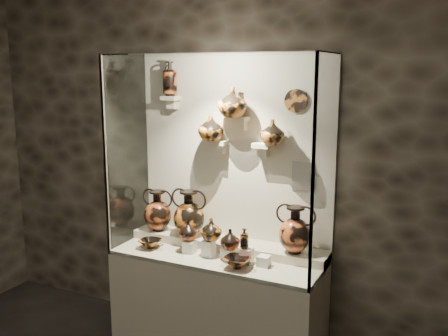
{
  "coord_description": "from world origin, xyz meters",
  "views": [
    {
      "loc": [
        1.69,
        -1.19,
        2.28
      ],
      "look_at": [
        0.05,
        2.2,
        1.54
      ],
      "focal_mm": 40.0,
      "sensor_mm": 36.0,
      "label": 1
    }
  ],
  "objects_px": {
    "kylix_left": "(151,243)",
    "ovoid_vase_c": "(273,132)",
    "amphora_left": "(158,210)",
    "amphora_right": "(295,230)",
    "kylix_right": "(237,261)",
    "amphora_mid": "(189,213)",
    "lekythos_tall": "(170,76)",
    "jug_a": "(188,230)",
    "lekythos_small": "(244,237)",
    "ovoid_vase_a": "(211,127)",
    "jug_c": "(230,239)",
    "ovoid_vase_b": "(233,102)",
    "jug_b": "(211,229)"
  },
  "relations": [
    {
      "from": "kylix_left",
      "to": "ovoid_vase_c",
      "type": "distance_m",
      "value": 1.36
    },
    {
      "from": "lekythos_tall",
      "to": "kylix_left",
      "type": "bearing_deg",
      "value": -91.62
    },
    {
      "from": "amphora_right",
      "to": "lekythos_small",
      "type": "relative_size",
      "value": 2.09
    },
    {
      "from": "amphora_right",
      "to": "lekythos_small",
      "type": "bearing_deg",
      "value": -159.15
    },
    {
      "from": "lekythos_small",
      "to": "ovoid_vase_c",
      "type": "distance_m",
      "value": 0.83
    },
    {
      "from": "kylix_left",
      "to": "lekythos_tall",
      "type": "distance_m",
      "value": 1.39
    },
    {
      "from": "amphora_mid",
      "to": "jug_a",
      "type": "height_order",
      "value": "amphora_mid"
    },
    {
      "from": "amphora_mid",
      "to": "amphora_right",
      "type": "bearing_deg",
      "value": 14.44
    },
    {
      "from": "ovoid_vase_c",
      "to": "kylix_right",
      "type": "bearing_deg",
      "value": -132.84
    },
    {
      "from": "jug_a",
      "to": "kylix_right",
      "type": "bearing_deg",
      "value": -17.41
    },
    {
      "from": "amphora_right",
      "to": "kylix_right",
      "type": "bearing_deg",
      "value": -148.16
    },
    {
      "from": "kylix_left",
      "to": "lekythos_tall",
      "type": "height_order",
      "value": "lekythos_tall"
    },
    {
      "from": "kylix_left",
      "to": "ovoid_vase_b",
      "type": "relative_size",
      "value": 0.97
    },
    {
      "from": "jug_a",
      "to": "jug_c",
      "type": "relative_size",
      "value": 1.0
    },
    {
      "from": "amphora_left",
      "to": "amphora_mid",
      "type": "height_order",
      "value": "amphora_mid"
    },
    {
      "from": "jug_b",
      "to": "kylix_left",
      "type": "bearing_deg",
      "value": -159.75
    },
    {
      "from": "lekythos_small",
      "to": "ovoid_vase_a",
      "type": "xyz_separation_m",
      "value": [
        -0.41,
        0.25,
        0.79
      ]
    },
    {
      "from": "amphora_right",
      "to": "ovoid_vase_a",
      "type": "height_order",
      "value": "ovoid_vase_a"
    },
    {
      "from": "lekythos_small",
      "to": "amphora_right",
      "type": "bearing_deg",
      "value": 9.7
    },
    {
      "from": "amphora_right",
      "to": "jug_c",
      "type": "relative_size",
      "value": 2.29
    },
    {
      "from": "amphora_right",
      "to": "jug_a",
      "type": "xyz_separation_m",
      "value": [
        -0.84,
        -0.18,
        -0.07
      ]
    },
    {
      "from": "amphora_left",
      "to": "jug_a",
      "type": "bearing_deg",
      "value": -20.34
    },
    {
      "from": "amphora_left",
      "to": "lekythos_small",
      "type": "bearing_deg",
      "value": -9.4
    },
    {
      "from": "kylix_left",
      "to": "lekythos_tall",
      "type": "bearing_deg",
      "value": 74.77
    },
    {
      "from": "kylix_left",
      "to": "ovoid_vase_b",
      "type": "height_order",
      "value": "ovoid_vase_b"
    },
    {
      "from": "kylix_right",
      "to": "amphora_mid",
      "type": "bearing_deg",
      "value": 159.74
    },
    {
      "from": "kylix_left",
      "to": "lekythos_tall",
      "type": "xyz_separation_m",
      "value": [
        0.02,
        0.33,
        1.35
      ]
    },
    {
      "from": "jug_a",
      "to": "amphora_right",
      "type": "bearing_deg",
      "value": 10.18
    },
    {
      "from": "jug_a",
      "to": "ovoid_vase_c",
      "type": "distance_m",
      "value": 1.04
    },
    {
      "from": "amphora_mid",
      "to": "kylix_left",
      "type": "distance_m",
      "value": 0.4
    },
    {
      "from": "ovoid_vase_a",
      "to": "ovoid_vase_c",
      "type": "bearing_deg",
      "value": -21.72
    },
    {
      "from": "amphora_left",
      "to": "jug_b",
      "type": "height_order",
      "value": "amphora_left"
    },
    {
      "from": "kylix_right",
      "to": "lekythos_tall",
      "type": "xyz_separation_m",
      "value": [
        -0.8,
        0.4,
        1.35
      ]
    },
    {
      "from": "amphora_left",
      "to": "ovoid_vase_b",
      "type": "xyz_separation_m",
      "value": [
        0.7,
        0.03,
        0.96
      ]
    },
    {
      "from": "amphora_left",
      "to": "amphora_mid",
      "type": "bearing_deg",
      "value": 0.9
    },
    {
      "from": "amphora_mid",
      "to": "lekythos_small",
      "type": "distance_m",
      "value": 0.63
    },
    {
      "from": "amphora_left",
      "to": "amphora_right",
      "type": "distance_m",
      "value": 1.25
    },
    {
      "from": "amphora_mid",
      "to": "ovoid_vase_a",
      "type": "relative_size",
      "value": 1.82
    },
    {
      "from": "amphora_right",
      "to": "lekythos_tall",
      "type": "bearing_deg",
      "value": 164.62
    },
    {
      "from": "amphora_right",
      "to": "jug_c",
      "type": "xyz_separation_m",
      "value": [
        -0.45,
        -0.2,
        -0.08
      ]
    },
    {
      "from": "kylix_right",
      "to": "lekythos_tall",
      "type": "height_order",
      "value": "lekythos_tall"
    },
    {
      "from": "jug_a",
      "to": "ovoid_vase_c",
      "type": "height_order",
      "value": "ovoid_vase_c"
    },
    {
      "from": "jug_c",
      "to": "ovoid_vase_a",
      "type": "bearing_deg",
      "value": 153.47
    },
    {
      "from": "ovoid_vase_b",
      "to": "ovoid_vase_c",
      "type": "height_order",
      "value": "ovoid_vase_b"
    },
    {
      "from": "amphora_left",
      "to": "kylix_right",
      "type": "height_order",
      "value": "amphora_left"
    },
    {
      "from": "jug_a",
      "to": "lekythos_small",
      "type": "relative_size",
      "value": 0.91
    },
    {
      "from": "jug_a",
      "to": "kylix_right",
      "type": "distance_m",
      "value": 0.53
    },
    {
      "from": "jug_c",
      "to": "lekythos_small",
      "type": "bearing_deg",
      "value": 9.18
    },
    {
      "from": "amphora_right",
      "to": "kylix_right",
      "type": "xyz_separation_m",
      "value": [
        -0.34,
        -0.32,
        -0.2
      ]
    },
    {
      "from": "jug_c",
      "to": "kylix_left",
      "type": "bearing_deg",
      "value": -162.7
    }
  ]
}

